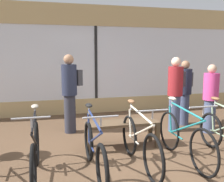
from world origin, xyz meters
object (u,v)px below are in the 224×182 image
at_px(display_bench, 122,127).
at_px(customer_near_bench, 175,92).
at_px(customer_near_rack, 70,91).
at_px(customer_mid_floor, 185,91).
at_px(bicycle_center, 139,143).
at_px(customer_by_window, 210,98).
at_px(bicycle_center_left, 94,150).
at_px(bicycle_center_right, 184,138).
at_px(bicycle_left, 35,153).

xyz_separation_m(display_bench, customer_near_bench, (1.49, 0.70, 0.52)).
bearing_deg(customer_near_rack, customer_mid_floor, -1.23).
relative_size(bicycle_center, customer_mid_floor, 1.08).
bearing_deg(display_bench, customer_by_window, 9.67).
height_order(bicycle_center_left, customer_by_window, customer_by_window).
height_order(bicycle_center_right, customer_near_rack, customer_near_rack).
distance_m(bicycle_center, display_bench, 0.88).
relative_size(bicycle_center_left, bicycle_center, 0.99).
distance_m(display_bench, customer_near_rack, 1.57).
distance_m(bicycle_center_right, customer_by_window, 1.90).
distance_m(bicycle_center_right, customer_mid_floor, 2.35).
xyz_separation_m(bicycle_center_left, customer_mid_floor, (2.70, 2.07, 0.50)).
bearing_deg(bicycle_center_left, display_bench, 53.17).
xyz_separation_m(bicycle_left, display_bench, (1.56, 0.89, 0.01)).
bearing_deg(customer_mid_floor, customer_near_rack, 178.77).
bearing_deg(customer_near_rack, bicycle_center, -66.43).
bearing_deg(display_bench, customer_mid_floor, 29.39).
bearing_deg(bicycle_center_left, customer_mid_floor, 37.53).
distance_m(bicycle_center, customer_near_bench, 2.23).
height_order(bicycle_center, customer_mid_floor, customer_mid_floor).
distance_m(bicycle_center_left, customer_near_rack, 2.22).
distance_m(bicycle_left, customer_mid_floor, 4.10).
xyz_separation_m(display_bench, customer_mid_floor, (1.98, 1.12, 0.47)).
distance_m(bicycle_center_left, bicycle_center_right, 1.54).
xyz_separation_m(bicycle_center, bicycle_center_right, (0.79, 0.02, 0.01)).
relative_size(bicycle_center, customer_near_bench, 1.02).
xyz_separation_m(bicycle_center_left, customer_near_bench, (2.21, 1.66, 0.56)).
height_order(customer_by_window, customer_near_bench, customer_near_bench).
bearing_deg(customer_mid_floor, bicycle_left, -150.41).
bearing_deg(bicycle_center, customer_mid_floor, 45.63).
bearing_deg(bicycle_center_left, customer_by_window, 24.53).
relative_size(bicycle_center_right, customer_by_window, 1.16).
bearing_deg(display_bench, bicycle_center, -88.32).
distance_m(bicycle_left, bicycle_center_left, 0.84).
bearing_deg(display_bench, customer_near_rack, 126.55).
xyz_separation_m(bicycle_center, customer_by_window, (2.17, 1.26, 0.42)).
height_order(customer_by_window, customer_mid_floor, customer_mid_floor).
height_order(bicycle_center, customer_near_rack, customer_near_rack).
xyz_separation_m(bicycle_center_left, bicycle_center, (0.74, 0.07, 0.02)).
height_order(display_bench, customer_by_window, customer_by_window).
relative_size(bicycle_left, display_bench, 1.24).
bearing_deg(bicycle_center_right, customer_by_window, 41.97).
xyz_separation_m(display_bench, customer_near_rack, (-0.87, 1.18, 0.56)).
relative_size(bicycle_left, customer_near_bench, 1.01).
relative_size(bicycle_center_left, customer_mid_floor, 1.07).
xyz_separation_m(bicycle_center_right, customer_near_bench, (0.68, 1.57, 0.52)).
bearing_deg(bicycle_left, customer_mid_floor, 29.59).
bearing_deg(customer_mid_floor, customer_near_bench, -139.52).
distance_m(bicycle_center_left, customer_by_window, 3.23).
bearing_deg(bicycle_center_right, customer_near_bench, 66.65).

